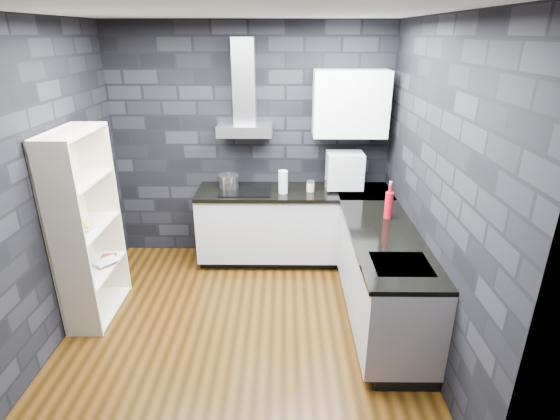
{
  "coord_description": "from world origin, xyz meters",
  "views": [
    {
      "loc": [
        0.39,
        -3.38,
        2.56
      ],
      "look_at": [
        0.35,
        0.45,
        1.0
      ],
      "focal_mm": 28.0,
      "sensor_mm": 36.0,
      "label": 1
    }
  ],
  "objects_px": {
    "glass_vase": "(283,182)",
    "fruit_bowl": "(83,227)",
    "appliance_garage": "(344,170)",
    "bookshelf": "(87,228)",
    "storage_jar": "(310,187)",
    "pot": "(229,182)",
    "red_bottle": "(389,205)",
    "utensil_crock": "(329,185)"
  },
  "relations": [
    {
      "from": "glass_vase",
      "to": "fruit_bowl",
      "type": "bearing_deg",
      "value": -150.12
    },
    {
      "from": "appliance_garage",
      "to": "bookshelf",
      "type": "bearing_deg",
      "value": -156.9
    },
    {
      "from": "storage_jar",
      "to": "pot",
      "type": "bearing_deg",
      "value": 174.15
    },
    {
      "from": "glass_vase",
      "to": "red_bottle",
      "type": "bearing_deg",
      "value": -34.87
    },
    {
      "from": "utensil_crock",
      "to": "appliance_garage",
      "type": "xyz_separation_m",
      "value": [
        0.17,
        0.04,
        0.16
      ]
    },
    {
      "from": "bookshelf",
      "to": "fruit_bowl",
      "type": "relative_size",
      "value": 8.89
    },
    {
      "from": "bookshelf",
      "to": "fruit_bowl",
      "type": "bearing_deg",
      "value": -96.26
    },
    {
      "from": "glass_vase",
      "to": "storage_jar",
      "type": "height_order",
      "value": "glass_vase"
    },
    {
      "from": "pot",
      "to": "appliance_garage",
      "type": "bearing_deg",
      "value": -0.89
    },
    {
      "from": "pot",
      "to": "fruit_bowl",
      "type": "relative_size",
      "value": 1.11
    },
    {
      "from": "glass_vase",
      "to": "fruit_bowl",
      "type": "xyz_separation_m",
      "value": [
        -1.8,
        -1.03,
        -0.09
      ]
    },
    {
      "from": "pot",
      "to": "utensil_crock",
      "type": "bearing_deg",
      "value": -3.03
    },
    {
      "from": "appliance_garage",
      "to": "fruit_bowl",
      "type": "bearing_deg",
      "value": -155.83
    },
    {
      "from": "bookshelf",
      "to": "fruit_bowl",
      "type": "xyz_separation_m",
      "value": [
        0.0,
        -0.06,
        0.04
      ]
    },
    {
      "from": "glass_vase",
      "to": "fruit_bowl",
      "type": "distance_m",
      "value": 2.07
    },
    {
      "from": "storage_jar",
      "to": "red_bottle",
      "type": "xyz_separation_m",
      "value": [
        0.7,
        -0.76,
        0.08
      ]
    },
    {
      "from": "pot",
      "to": "red_bottle",
      "type": "xyz_separation_m",
      "value": [
        1.64,
        -0.86,
        0.05
      ]
    },
    {
      "from": "storage_jar",
      "to": "red_bottle",
      "type": "distance_m",
      "value": 1.04
    },
    {
      "from": "glass_vase",
      "to": "utensil_crock",
      "type": "relative_size",
      "value": 1.88
    },
    {
      "from": "storage_jar",
      "to": "fruit_bowl",
      "type": "bearing_deg",
      "value": -152.69
    },
    {
      "from": "storage_jar",
      "to": "utensil_crock",
      "type": "bearing_deg",
      "value": 9.5
    },
    {
      "from": "appliance_garage",
      "to": "bookshelf",
      "type": "xyz_separation_m",
      "value": [
        -2.49,
        -1.11,
        -0.22
      ]
    },
    {
      "from": "pot",
      "to": "storage_jar",
      "type": "height_order",
      "value": "pot"
    },
    {
      "from": "utensil_crock",
      "to": "fruit_bowl",
      "type": "xyz_separation_m",
      "value": [
        -2.31,
        -1.12,
        -0.03
      ]
    },
    {
      "from": "glass_vase",
      "to": "storage_jar",
      "type": "xyz_separation_m",
      "value": [
        0.31,
        0.05,
        -0.07
      ]
    },
    {
      "from": "pot",
      "to": "appliance_garage",
      "type": "xyz_separation_m",
      "value": [
        1.32,
        -0.02,
        0.15
      ]
    },
    {
      "from": "glass_vase",
      "to": "red_bottle",
      "type": "distance_m",
      "value": 1.23
    },
    {
      "from": "bookshelf",
      "to": "utensil_crock",
      "type": "bearing_deg",
      "value": 18.47
    },
    {
      "from": "pot",
      "to": "bookshelf",
      "type": "xyz_separation_m",
      "value": [
        -1.17,
        -1.13,
        -0.08
      ]
    },
    {
      "from": "storage_jar",
      "to": "appliance_garage",
      "type": "bearing_deg",
      "value": 11.07
    },
    {
      "from": "utensil_crock",
      "to": "bookshelf",
      "type": "xyz_separation_m",
      "value": [
        -2.31,
        -1.07,
        -0.07
      ]
    },
    {
      "from": "appliance_garage",
      "to": "bookshelf",
      "type": "height_order",
      "value": "bookshelf"
    },
    {
      "from": "appliance_garage",
      "to": "fruit_bowl",
      "type": "height_order",
      "value": "appliance_garage"
    },
    {
      "from": "fruit_bowl",
      "to": "red_bottle",
      "type": "bearing_deg",
      "value": 6.63
    },
    {
      "from": "utensil_crock",
      "to": "appliance_garage",
      "type": "distance_m",
      "value": 0.24
    },
    {
      "from": "fruit_bowl",
      "to": "glass_vase",
      "type": "bearing_deg",
      "value": 29.88
    },
    {
      "from": "glass_vase",
      "to": "appliance_garage",
      "type": "height_order",
      "value": "appliance_garage"
    },
    {
      "from": "bookshelf",
      "to": "red_bottle",
      "type": "bearing_deg",
      "value": -0.76
    },
    {
      "from": "storage_jar",
      "to": "utensil_crock",
      "type": "distance_m",
      "value": 0.21
    },
    {
      "from": "utensil_crock",
      "to": "bookshelf",
      "type": "bearing_deg",
      "value": -155.26
    },
    {
      "from": "pot",
      "to": "red_bottle",
      "type": "height_order",
      "value": "red_bottle"
    },
    {
      "from": "glass_vase",
      "to": "storage_jar",
      "type": "bearing_deg",
      "value": 10.06
    }
  ]
}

